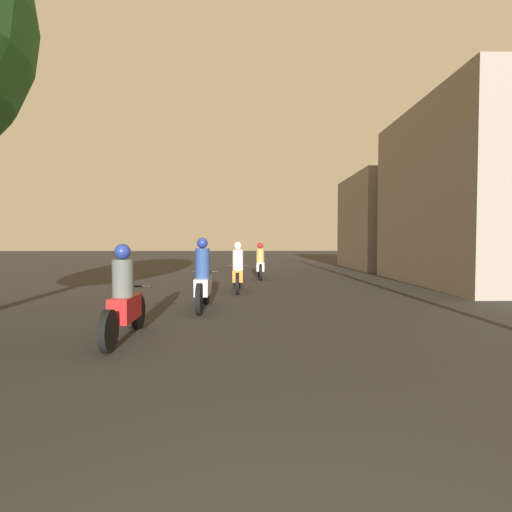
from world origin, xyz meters
TOP-DOWN VIEW (x-y plane):
  - motorcycle_red at (-1.90, 5.58)m, footprint 0.60×2.09m
  - motorcycle_silver at (-0.99, 8.30)m, footprint 0.60×2.07m
  - motorcycle_orange at (-0.28, 11.44)m, footprint 0.60×2.03m
  - motorcycle_white at (0.53, 15.46)m, footprint 0.60×2.05m
  - building_right_near at (8.16, 13.25)m, footprint 4.68×7.72m
  - building_right_far at (8.07, 21.40)m, footprint 4.69×6.35m

SIDE VIEW (x-z plane):
  - motorcycle_white at x=0.53m, z-range -0.14..1.32m
  - motorcycle_orange at x=-0.28m, z-range -0.15..1.35m
  - motorcycle_red at x=-1.90m, z-range -0.14..1.35m
  - motorcycle_silver at x=-0.99m, z-range -0.17..1.44m
  - building_right_far at x=8.07m, z-range 0.00..5.10m
  - building_right_near at x=8.16m, z-range 0.00..6.26m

